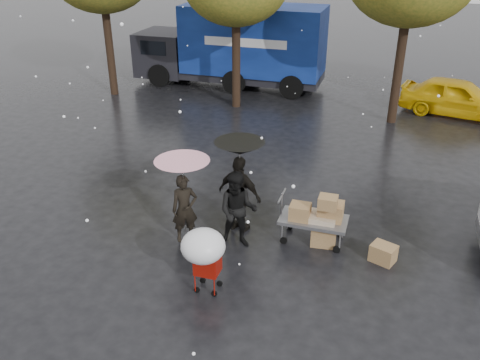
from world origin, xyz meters
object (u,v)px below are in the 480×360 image
(shopping_cart, at_px, (204,249))
(yellow_taxi, at_px, (457,97))
(person_black, at_px, (240,195))
(vendor_cart, at_px, (318,214))
(blue_truck, at_px, (235,46))
(person_pink, at_px, (185,209))

(shopping_cart, bearing_deg, yellow_taxi, 67.53)
(person_black, bearing_deg, yellow_taxi, -102.20)
(yellow_taxi, bearing_deg, person_black, 164.35)
(vendor_cart, relative_size, blue_truck, 0.18)
(person_black, xyz_separation_m, shopping_cart, (0.08, -2.45, 0.12))
(shopping_cart, height_order, blue_truck, blue_truck)
(person_black, distance_m, yellow_taxi, 11.56)
(shopping_cart, xyz_separation_m, yellow_taxi, (5.25, 12.70, -0.36))
(shopping_cart, distance_m, blue_truck, 14.55)
(person_pink, xyz_separation_m, shopping_cart, (1.12, -1.69, 0.26))
(shopping_cart, bearing_deg, vendor_cart, 55.36)
(person_black, height_order, shopping_cart, person_black)
(vendor_cart, height_order, blue_truck, blue_truck)
(person_black, height_order, vendor_cart, person_black)
(person_black, xyz_separation_m, vendor_cart, (1.81, 0.06, -0.22))
(person_pink, bearing_deg, yellow_taxi, 26.51)
(person_pink, bearing_deg, shopping_cart, -89.77)
(person_pink, xyz_separation_m, vendor_cart, (2.86, 0.82, -0.08))
(person_black, distance_m, shopping_cart, 2.45)
(vendor_cart, height_order, shopping_cart, shopping_cart)
(person_pink, relative_size, person_black, 0.86)
(shopping_cart, bearing_deg, blue_truck, 105.78)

